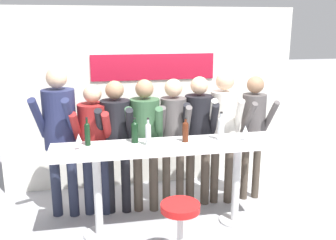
{
  "coord_description": "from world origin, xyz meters",
  "views": [
    {
      "loc": [
        -0.77,
        -3.86,
        2.31
      ],
      "look_at": [
        0.0,
        0.08,
        1.29
      ],
      "focal_mm": 40.0,
      "sensor_mm": 36.0,
      "label": 1
    }
  ],
  "objects_px": {
    "person_rightmost": "(254,124)",
    "wine_bottle_3": "(135,131)",
    "bar_stool": "(180,224)",
    "person_center": "(145,132)",
    "person_center_right": "(173,129)",
    "wine_bottle_0": "(148,133)",
    "tasting_table": "(169,158)",
    "person_right": "(199,127)",
    "wine_glass_0": "(245,130)",
    "wine_bottle_2": "(87,133)",
    "wine_glass_1": "(79,139)",
    "person_left": "(94,137)",
    "wine_bottle_1": "(221,127)",
    "person_far_right": "(224,123)",
    "wine_bottle_4": "(185,131)",
    "person_center_left": "(116,134)",
    "person_far_left": "(60,127)"
  },
  "relations": [
    {
      "from": "tasting_table",
      "to": "person_center_left",
      "type": "height_order",
      "value": "person_center_left"
    },
    {
      "from": "tasting_table",
      "to": "person_center",
      "type": "bearing_deg",
      "value": 113.47
    },
    {
      "from": "wine_glass_1",
      "to": "person_right",
      "type": "bearing_deg",
      "value": 21.19
    },
    {
      "from": "tasting_table",
      "to": "person_right",
      "type": "bearing_deg",
      "value": 47.67
    },
    {
      "from": "person_center_right",
      "to": "wine_glass_0",
      "type": "relative_size",
      "value": 9.5
    },
    {
      "from": "person_far_left",
      "to": "person_right",
      "type": "xyz_separation_m",
      "value": [
        1.69,
        -0.01,
        -0.1
      ]
    },
    {
      "from": "person_center_right",
      "to": "wine_bottle_0",
      "type": "xyz_separation_m",
      "value": [
        -0.39,
        -0.52,
        0.12
      ]
    },
    {
      "from": "person_center_right",
      "to": "wine_bottle_4",
      "type": "distance_m",
      "value": 0.48
    },
    {
      "from": "bar_stool",
      "to": "person_center",
      "type": "relative_size",
      "value": 0.38
    },
    {
      "from": "person_center_right",
      "to": "wine_bottle_2",
      "type": "distance_m",
      "value": 1.11
    },
    {
      "from": "person_center_right",
      "to": "person_right",
      "type": "height_order",
      "value": "person_right"
    },
    {
      "from": "person_center",
      "to": "person_far_right",
      "type": "distance_m",
      "value": 1.01
    },
    {
      "from": "tasting_table",
      "to": "person_center_right",
      "type": "xyz_separation_m",
      "value": [
        0.15,
        0.5,
        0.18
      ]
    },
    {
      "from": "person_right",
      "to": "person_far_right",
      "type": "xyz_separation_m",
      "value": [
        0.32,
        -0.02,
        0.04
      ]
    },
    {
      "from": "person_left",
      "to": "wine_bottle_1",
      "type": "bearing_deg",
      "value": -9.57
    },
    {
      "from": "person_left",
      "to": "person_center_left",
      "type": "height_order",
      "value": "person_center_left"
    },
    {
      "from": "person_left",
      "to": "person_rightmost",
      "type": "relative_size",
      "value": 0.98
    },
    {
      "from": "person_far_right",
      "to": "person_center_right",
      "type": "bearing_deg",
      "value": -167.08
    },
    {
      "from": "person_left",
      "to": "person_rightmost",
      "type": "distance_m",
      "value": 2.05
    },
    {
      "from": "person_center_left",
      "to": "person_right",
      "type": "bearing_deg",
      "value": 7.99
    },
    {
      "from": "wine_bottle_3",
      "to": "wine_glass_0",
      "type": "distance_m",
      "value": 1.24
    },
    {
      "from": "wine_bottle_0",
      "to": "person_far_left",
      "type": "bearing_deg",
      "value": 150.2
    },
    {
      "from": "person_center_right",
      "to": "wine_bottle_0",
      "type": "distance_m",
      "value": 0.66
    },
    {
      "from": "wine_glass_0",
      "to": "person_center_left",
      "type": "bearing_deg",
      "value": 158.92
    },
    {
      "from": "wine_glass_0",
      "to": "person_center_right",
      "type": "bearing_deg",
      "value": 142.73
    },
    {
      "from": "person_center_left",
      "to": "person_far_right",
      "type": "bearing_deg",
      "value": 6.69
    },
    {
      "from": "wine_bottle_2",
      "to": "wine_glass_1",
      "type": "distance_m",
      "value": 0.17
    },
    {
      "from": "person_far_left",
      "to": "tasting_table",
      "type": "bearing_deg",
      "value": -11.93
    },
    {
      "from": "bar_stool",
      "to": "person_right",
      "type": "bearing_deg",
      "value": 67.16
    },
    {
      "from": "person_center_right",
      "to": "wine_glass_1",
      "type": "distance_m",
      "value": 1.24
    },
    {
      "from": "wine_glass_0",
      "to": "person_right",
      "type": "bearing_deg",
      "value": 123.38
    },
    {
      "from": "person_center_left",
      "to": "person_far_right",
      "type": "relative_size",
      "value": 0.96
    },
    {
      "from": "person_far_right",
      "to": "wine_bottle_3",
      "type": "height_order",
      "value": "person_far_right"
    },
    {
      "from": "person_center",
      "to": "wine_bottle_0",
      "type": "xyz_separation_m",
      "value": [
        -0.03,
        -0.5,
        0.13
      ]
    },
    {
      "from": "person_center",
      "to": "person_left",
      "type": "bearing_deg",
      "value": -173.35
    },
    {
      "from": "person_far_left",
      "to": "person_far_right",
      "type": "relative_size",
      "value": 1.06
    },
    {
      "from": "person_rightmost",
      "to": "wine_bottle_3",
      "type": "xyz_separation_m",
      "value": [
        -1.6,
        -0.44,
        0.11
      ]
    },
    {
      "from": "person_left",
      "to": "tasting_table",
      "type": "bearing_deg",
      "value": -22.77
    },
    {
      "from": "person_far_right",
      "to": "wine_bottle_0",
      "type": "bearing_deg",
      "value": -141.37
    },
    {
      "from": "person_rightmost",
      "to": "wine_bottle_3",
      "type": "height_order",
      "value": "person_rightmost"
    },
    {
      "from": "person_center",
      "to": "person_far_left",
      "type": "bearing_deg",
      "value": -173.9
    },
    {
      "from": "tasting_table",
      "to": "wine_bottle_0",
      "type": "relative_size",
      "value": 8.37
    },
    {
      "from": "bar_stool",
      "to": "wine_glass_0",
      "type": "relative_size",
      "value": 3.66
    },
    {
      "from": "bar_stool",
      "to": "wine_glass_1",
      "type": "height_order",
      "value": "wine_glass_1"
    },
    {
      "from": "wine_bottle_1",
      "to": "wine_bottle_4",
      "type": "xyz_separation_m",
      "value": [
        -0.41,
        0.01,
        -0.02
      ]
    },
    {
      "from": "person_center_left",
      "to": "wine_bottle_1",
      "type": "relative_size",
      "value": 5.12
    },
    {
      "from": "person_center_right",
      "to": "person_far_right",
      "type": "distance_m",
      "value": 0.66
    },
    {
      "from": "person_center",
      "to": "wine_bottle_2",
      "type": "distance_m",
      "value": 0.78
    },
    {
      "from": "person_center_right",
      "to": "wine_bottle_1",
      "type": "distance_m",
      "value": 0.66
    },
    {
      "from": "person_center",
      "to": "wine_bottle_4",
      "type": "height_order",
      "value": "person_center"
    }
  ]
}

